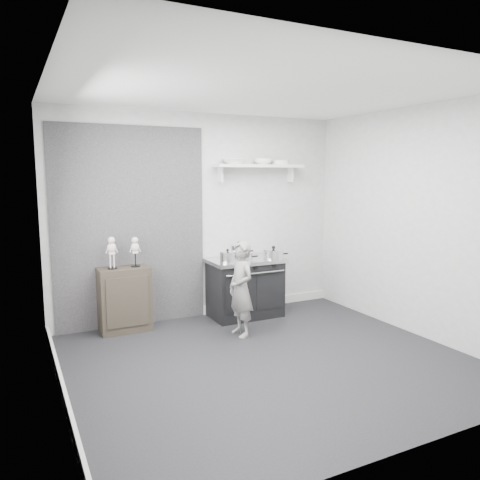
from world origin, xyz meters
name	(u,v)px	position (x,y,z in m)	size (l,w,h in m)	color
ground	(268,361)	(0.00, 0.00, 0.00)	(4.00, 4.00, 0.00)	black
room_shell	(255,201)	(-0.09, 0.15, 1.64)	(4.02, 3.62, 2.71)	#A3A3A1
wall_shelf	(259,167)	(0.80, 1.68, 2.01)	(1.30, 0.26, 0.24)	silver
stove	(245,287)	(0.49, 1.48, 0.40)	(0.98, 0.62, 0.79)	black
side_cabinet	(124,299)	(-1.10, 1.61, 0.39)	(0.61, 0.35, 0.79)	black
child	(241,289)	(0.10, 0.82, 0.57)	(0.41, 0.27, 1.13)	slate
pot_front_left	(228,257)	(0.17, 1.36, 0.86)	(0.29, 0.21, 0.18)	silver
pot_back_left	(239,251)	(0.44, 1.58, 0.88)	(0.34, 0.26, 0.22)	silver
pot_front_right	(273,254)	(0.82, 1.30, 0.86)	(0.36, 0.28, 0.18)	silver
pot_front_center	(246,257)	(0.42, 1.34, 0.85)	(0.27, 0.19, 0.14)	silver
skeleton_full	(112,250)	(-1.23, 1.61, 1.01)	(0.12, 0.08, 0.45)	beige
skeleton_torso	(135,250)	(-0.95, 1.61, 1.00)	(0.12, 0.08, 0.42)	beige
bowl_large	(234,161)	(0.42, 1.67, 2.08)	(0.30, 0.30, 0.07)	white
bowl_small	(263,162)	(0.86, 1.67, 2.08)	(0.25, 0.25, 0.08)	white
plate_stack	(280,162)	(1.13, 1.67, 2.07)	(0.24, 0.24, 0.06)	silver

